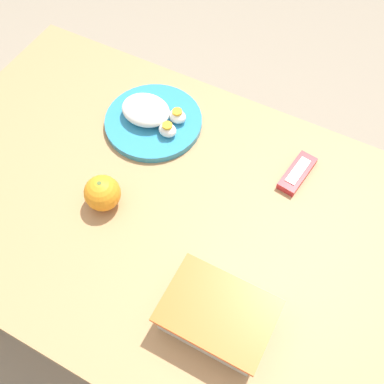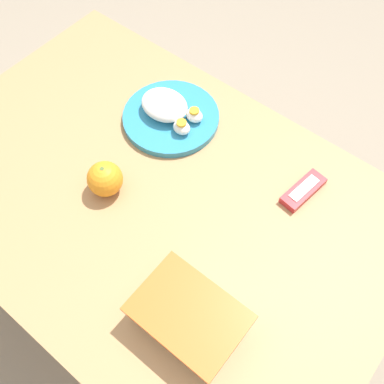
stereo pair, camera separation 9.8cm
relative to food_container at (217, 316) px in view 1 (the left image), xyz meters
name	(u,v)px [view 1 (the left image)]	position (x,y,z in m)	size (l,w,h in m)	color
ground_plane	(167,303)	(0.25, -0.17, -0.77)	(10.00, 10.00, 0.00)	gray
table	(155,224)	(0.25, -0.17, -0.15)	(1.13, 0.76, 0.74)	#AD7F51
food_container	(217,316)	(0.00, 0.00, 0.00)	(0.20, 0.14, 0.07)	white
orange_fruit	(102,193)	(0.34, -0.12, 0.01)	(0.08, 0.08, 0.08)	orange
rice_plate	(152,118)	(0.36, -0.37, -0.01)	(0.24, 0.24, 0.06)	teal
candy_bar	(297,173)	(-0.01, -0.39, -0.02)	(0.06, 0.12, 0.02)	#B7282D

